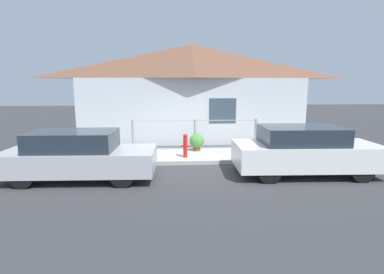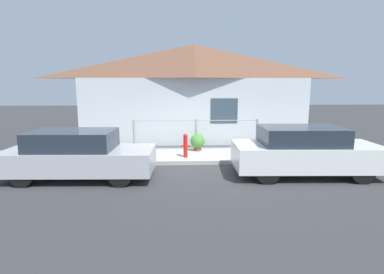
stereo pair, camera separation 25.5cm
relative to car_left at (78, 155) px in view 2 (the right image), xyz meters
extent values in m
plane|color=#38383A|center=(3.53, 1.31, -0.69)|extent=(60.00, 60.00, 0.00)
cube|color=#B2AFA8|center=(3.53, 2.29, -0.62)|extent=(24.00, 1.96, 0.14)
cube|color=silver|center=(3.53, 3.83, 0.77)|extent=(9.43, 0.12, 2.92)
cube|color=#384756|center=(4.71, 3.76, 0.91)|extent=(1.10, 0.04, 1.00)
pyramid|color=brown|center=(3.53, 4.87, 2.94)|extent=(9.83, 2.20, 1.43)
cylinder|color=#999993|center=(1.13, 3.11, 0.04)|extent=(0.10, 0.10, 1.19)
cylinder|color=#999993|center=(3.53, 3.11, 0.04)|extent=(0.10, 0.10, 1.19)
cylinder|color=#999993|center=(5.93, 3.11, 0.04)|extent=(0.10, 0.10, 1.19)
cylinder|color=#999993|center=(3.53, 3.11, 0.59)|extent=(4.80, 0.03, 0.03)
cube|color=#B7B7BC|center=(0.05, 0.00, -0.15)|extent=(4.20, 1.79, 0.63)
cube|color=#232D38|center=(-0.12, 0.00, 0.43)|extent=(2.33, 1.52, 0.52)
cylinder|color=black|center=(1.35, 0.65, -0.38)|extent=(0.63, 0.22, 0.63)
cylinder|color=black|center=(1.30, -0.75, -0.38)|extent=(0.63, 0.22, 0.63)
cylinder|color=black|center=(-1.21, 0.74, -0.38)|extent=(0.63, 0.22, 0.63)
cylinder|color=black|center=(-1.26, -0.65, -0.38)|extent=(0.63, 0.22, 0.63)
cube|color=white|center=(6.55, 0.00, -0.10)|extent=(4.22, 1.88, 0.69)
cube|color=#232D38|center=(6.39, 0.00, 0.50)|extent=(2.34, 1.60, 0.51)
cylinder|color=black|center=(7.87, 0.69, -0.36)|extent=(0.67, 0.23, 0.67)
cylinder|color=black|center=(7.81, -0.79, -0.36)|extent=(0.67, 0.23, 0.67)
cylinder|color=black|center=(5.29, 0.79, -0.36)|extent=(0.67, 0.23, 0.67)
cylinder|color=black|center=(5.24, -0.69, -0.36)|extent=(0.67, 0.23, 0.67)
cylinder|color=red|center=(3.08, 1.85, -0.19)|extent=(0.15, 0.15, 0.73)
sphere|color=red|center=(3.08, 1.85, 0.21)|extent=(0.15, 0.15, 0.15)
cylinder|color=red|center=(2.97, 1.85, -0.15)|extent=(0.13, 0.07, 0.07)
cylinder|color=red|center=(3.19, 1.85, -0.15)|extent=(0.13, 0.07, 0.07)
cylinder|color=brown|center=(3.57, 2.92, -0.47)|extent=(0.29, 0.29, 0.17)
sphere|color=#4C8E3D|center=(3.57, 2.92, -0.18)|extent=(0.56, 0.56, 0.56)
camera|label=1|loc=(2.58, -8.35, 1.95)|focal=28.00mm
camera|label=2|loc=(2.84, -8.37, 1.95)|focal=28.00mm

